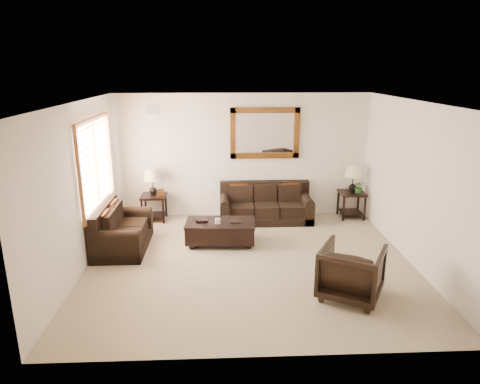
{
  "coord_description": "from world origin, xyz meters",
  "views": [
    {
      "loc": [
        -0.47,
        -6.69,
        3.22
      ],
      "look_at": [
        -0.14,
        0.6,
        1.08
      ],
      "focal_mm": 32.0,
      "sensor_mm": 36.0,
      "label": 1
    }
  ],
  "objects_px": {
    "armchair": "(352,270)",
    "loveseat": "(120,233)",
    "end_table_left": "(153,187)",
    "end_table_right": "(353,184)",
    "coffee_table": "(220,230)",
    "sofa": "(265,207)"
  },
  "relations": [
    {
      "from": "sofa",
      "to": "end_table_right",
      "type": "xyz_separation_m",
      "value": [
        1.91,
        0.08,
        0.48
      ]
    },
    {
      "from": "end_table_left",
      "to": "end_table_right",
      "type": "distance_m",
      "value": 4.33
    },
    {
      "from": "loveseat",
      "to": "end_table_right",
      "type": "distance_m",
      "value": 4.99
    },
    {
      "from": "sofa",
      "to": "end_table_left",
      "type": "distance_m",
      "value": 2.46
    },
    {
      "from": "end_table_left",
      "to": "armchair",
      "type": "relative_size",
      "value": 1.35
    },
    {
      "from": "coffee_table",
      "to": "armchair",
      "type": "xyz_separation_m",
      "value": [
        1.88,
        -2.04,
        0.16
      ]
    },
    {
      "from": "end_table_right",
      "to": "coffee_table",
      "type": "bearing_deg",
      "value": -154.97
    },
    {
      "from": "loveseat",
      "to": "end_table_left",
      "type": "height_order",
      "value": "end_table_left"
    },
    {
      "from": "loveseat",
      "to": "coffee_table",
      "type": "bearing_deg",
      "value": -86.0
    },
    {
      "from": "sofa",
      "to": "end_table_left",
      "type": "xyz_separation_m",
      "value": [
        -2.42,
        0.09,
        0.46
      ]
    },
    {
      "from": "sofa",
      "to": "loveseat",
      "type": "distance_m",
      "value": 3.16
    },
    {
      "from": "loveseat",
      "to": "coffee_table",
      "type": "height_order",
      "value": "loveseat"
    },
    {
      "from": "armchair",
      "to": "loveseat",
      "type": "bearing_deg",
      "value": 2.26
    },
    {
      "from": "end_table_left",
      "to": "coffee_table",
      "type": "bearing_deg",
      "value": -43.46
    },
    {
      "from": "end_table_left",
      "to": "end_table_right",
      "type": "bearing_deg",
      "value": -0.08
    },
    {
      "from": "loveseat",
      "to": "end_table_right",
      "type": "relative_size",
      "value": 1.25
    },
    {
      "from": "end_table_left",
      "to": "armchair",
      "type": "bearing_deg",
      "value": -45.75
    },
    {
      "from": "end_table_left",
      "to": "sofa",
      "type": "bearing_deg",
      "value": -2.09
    },
    {
      "from": "sofa",
      "to": "end_table_right",
      "type": "relative_size",
      "value": 1.67
    },
    {
      "from": "loveseat",
      "to": "armchair",
      "type": "height_order",
      "value": "armchair"
    },
    {
      "from": "end_table_right",
      "to": "coffee_table",
      "type": "distance_m",
      "value": 3.24
    },
    {
      "from": "end_table_right",
      "to": "armchair",
      "type": "bearing_deg",
      "value": -106.7
    }
  ]
}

